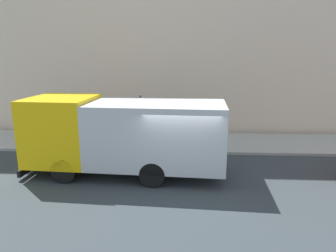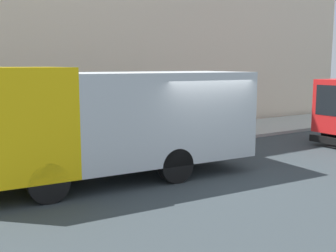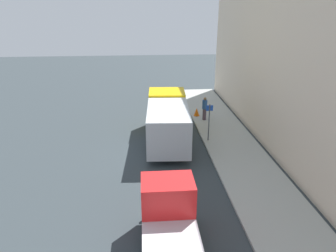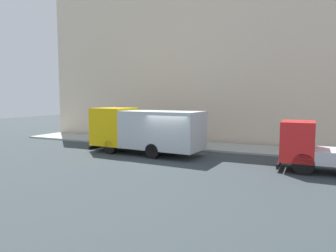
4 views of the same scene
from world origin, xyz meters
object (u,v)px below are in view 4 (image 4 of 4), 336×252
object	(u,v)px
pedestrian_walking	(123,129)
traffic_cone_orange	(110,137)
large_utility_truck	(145,129)
street_sign_post	(167,125)
small_flatbed_truck	(320,149)

from	to	relation	value
pedestrian_walking	traffic_cone_orange	size ratio (longest dim) A/B	2.81
large_utility_truck	traffic_cone_orange	bearing A→B (deg)	63.04
large_utility_truck	street_sign_post	distance (m)	2.68
traffic_cone_orange	small_flatbed_truck	bearing A→B (deg)	-103.62
pedestrian_walking	traffic_cone_orange	bearing A→B (deg)	137.03
traffic_cone_orange	street_sign_post	world-z (taller)	street_sign_post
small_flatbed_truck	traffic_cone_orange	xyz separation A→B (m)	(3.50, 14.43, -0.65)
small_flatbed_truck	street_sign_post	xyz separation A→B (m)	(3.43, 9.55, 0.49)
pedestrian_walking	street_sign_post	xyz separation A→B (m)	(-0.50, -3.91, 0.51)
pedestrian_walking	street_sign_post	size ratio (longest dim) A/B	0.73
pedestrian_walking	traffic_cone_orange	world-z (taller)	pedestrian_walking
large_utility_truck	pedestrian_walking	distance (m)	4.89
street_sign_post	large_utility_truck	bearing A→B (deg)	175.16
large_utility_truck	small_flatbed_truck	bearing A→B (deg)	-90.90
small_flatbed_truck	traffic_cone_orange	size ratio (longest dim) A/B	7.44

